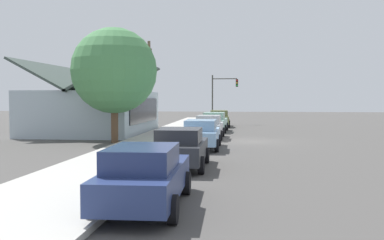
% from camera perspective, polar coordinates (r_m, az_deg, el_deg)
% --- Properties ---
extents(ground_plane, '(120.00, 120.00, 0.00)m').
position_cam_1_polar(ground_plane, '(28.12, 7.45, -2.77)').
color(ground_plane, '#4C4947').
extents(sidewalk_curb, '(60.00, 4.20, 0.16)m').
position_cam_1_polar(sidewalk_curb, '(28.58, -3.86, -2.50)').
color(sidewalk_curb, '#B2AFA8').
rests_on(sidewalk_curb, ground).
extents(car_navy, '(4.85, 2.06, 1.59)m').
position_cam_1_polar(car_navy, '(11.10, -6.11, -7.23)').
color(car_navy, navy).
rests_on(car_navy, ground).
extents(car_charcoal, '(4.37, 2.08, 1.59)m').
position_cam_1_polar(car_charcoal, '(17.16, -1.50, -3.62)').
color(car_charcoal, '#2D3035').
rests_on(car_charcoal, ground).
extents(car_skyblue, '(4.72, 2.04, 1.59)m').
position_cam_1_polar(car_skyblue, '(23.71, 1.23, -1.82)').
color(car_skyblue, '#8CB7E0').
rests_on(car_skyblue, ground).
extents(car_silver, '(4.41, 1.95, 1.59)m').
position_cam_1_polar(car_silver, '(29.75, 2.25, -0.87)').
color(car_silver, silver).
rests_on(car_silver, ground).
extents(car_seafoam, '(4.81, 2.12, 1.59)m').
position_cam_1_polar(car_seafoam, '(35.85, 2.96, -0.22)').
color(car_seafoam, '#9ED1BC').
rests_on(car_seafoam, ground).
extents(car_olive, '(4.62, 2.21, 1.59)m').
position_cam_1_polar(car_olive, '(42.08, 3.56, 0.23)').
color(car_olive, olive).
rests_on(car_olive, ground).
extents(storefront_building, '(12.12, 8.21, 5.50)m').
position_cam_1_polar(storefront_building, '(35.37, -12.49, 1.25)').
color(storefront_building, '#ADBCC6').
rests_on(storefront_building, ground).
extents(shade_tree, '(5.24, 5.24, 7.05)m').
position_cam_1_polar(shade_tree, '(27.27, -10.11, 6.33)').
color(shade_tree, brown).
rests_on(shade_tree, ground).
extents(traffic_light_main, '(0.37, 2.79, 5.20)m').
position_cam_1_polar(traffic_light_main, '(46.69, 3.98, 3.78)').
color(traffic_light_main, '#383833').
rests_on(traffic_light_main, ground).
extents(utility_pole_wooden, '(1.80, 0.24, 7.50)m').
position_cam_1_polar(utility_pole_wooden, '(36.90, -5.60, 4.69)').
color(utility_pole_wooden, brown).
rests_on(utility_pole_wooden, ground).
extents(fire_hydrant_red, '(0.22, 0.22, 0.71)m').
position_cam_1_polar(fire_hydrant_red, '(15.42, -7.60, -5.58)').
color(fire_hydrant_red, red).
rests_on(fire_hydrant_red, sidewalk_curb).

